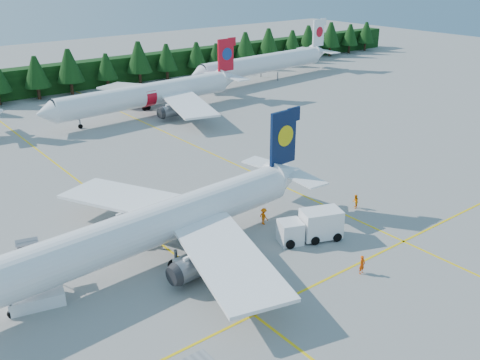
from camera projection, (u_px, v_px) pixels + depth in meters
ground at (321, 237)px, 56.04m from camera, size 320.00×320.00×0.00m
taxi_stripe_a at (113, 208)px, 62.61m from camera, size 0.25×120.00×0.01m
taxi_stripe_b at (246, 169)px, 74.01m from camera, size 0.25×120.00×0.01m
taxi_stripe_cross at (366, 260)px, 51.68m from camera, size 80.00×0.25×0.01m
treeline_hedge at (44, 80)px, 114.55m from camera, size 220.00×4.00×6.00m
airliner_navy at (139, 232)px, 49.61m from camera, size 40.09×32.91×11.65m
airliner_red at (143, 96)px, 98.34m from camera, size 41.93×34.43×12.18m
airliner_far_right at (259, 64)px, 126.48m from camera, size 43.90×7.78×12.76m
airstairs at (36, 294)px, 44.97m from camera, size 4.86×6.60×4.00m
service_truck at (310, 226)px, 54.91m from camera, size 6.95×4.57×3.16m
uld_pair at (197, 264)px, 49.00m from camera, size 4.60×2.12×1.55m
crew_a at (362, 265)px, 49.17m from camera, size 0.70×0.49×1.83m
crew_b at (355, 202)px, 62.18m from camera, size 1.02×1.02×1.67m
crew_c at (264, 216)px, 58.36m from camera, size 0.56×0.81×1.90m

